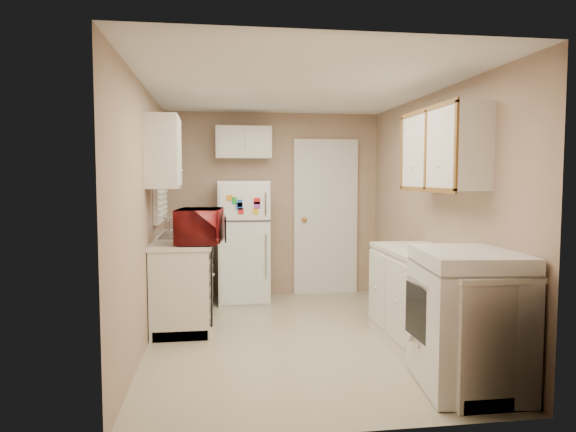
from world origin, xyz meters
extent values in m
plane|color=beige|center=(0.00, 0.00, 0.00)|extent=(3.80, 3.80, 0.00)
plane|color=white|center=(0.00, 0.00, 2.40)|extent=(3.80, 3.80, 0.00)
plane|color=tan|center=(-1.40, 0.00, 1.20)|extent=(3.80, 3.80, 0.00)
plane|color=tan|center=(1.40, 0.00, 1.20)|extent=(3.80, 3.80, 0.00)
plane|color=tan|center=(0.00, 1.90, 1.20)|extent=(2.80, 2.80, 0.00)
plane|color=tan|center=(0.00, -1.90, 1.20)|extent=(2.80, 2.80, 0.00)
cube|color=silver|center=(-1.10, 0.90, 0.45)|extent=(0.60, 1.80, 0.90)
cube|color=black|center=(-0.81, 0.30, 0.49)|extent=(0.03, 0.58, 0.72)
cube|color=gray|center=(-1.10, 1.05, 0.86)|extent=(0.54, 0.74, 0.16)
imported|color=maroon|center=(-0.91, 0.32, 1.05)|extent=(0.65, 0.41, 0.41)
imported|color=silver|center=(-1.15, 1.51, 1.00)|extent=(0.11, 0.11, 0.22)
cube|color=silver|center=(-1.36, 1.05, 1.60)|extent=(0.10, 0.98, 1.08)
cube|color=silver|center=(-1.25, 0.22, 1.80)|extent=(0.30, 0.45, 0.70)
cube|color=silver|center=(-0.42, 1.52, 0.76)|extent=(0.63, 0.61, 1.51)
cube|color=silver|center=(-0.40, 1.75, 2.00)|extent=(0.70, 0.30, 0.40)
cube|color=silver|center=(0.70, 1.86, 1.02)|extent=(0.86, 0.06, 2.08)
cube|color=silver|center=(1.10, -0.80, 0.45)|extent=(0.60, 2.00, 0.90)
cube|color=silver|center=(1.08, -1.35, 0.52)|extent=(0.78, 0.92, 1.03)
cube|color=silver|center=(1.25, -0.50, 1.80)|extent=(0.30, 1.20, 0.70)
camera|label=1|loc=(-0.75, -4.84, 1.56)|focal=32.00mm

